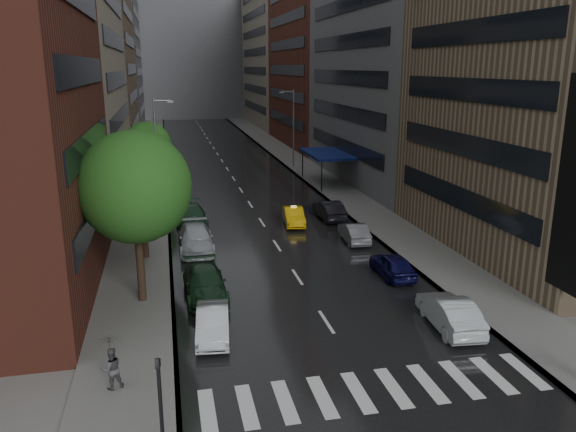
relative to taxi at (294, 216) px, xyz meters
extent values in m
plane|color=gray|center=(-2.28, -20.87, -0.67)|extent=(220.00, 220.00, 0.00)
cube|color=black|center=(-2.28, 29.13, -0.67)|extent=(14.00, 140.00, 0.01)
cube|color=gray|center=(-11.28, 29.13, -0.60)|extent=(4.00, 140.00, 0.15)
cube|color=gray|center=(6.72, 29.13, -0.60)|extent=(4.00, 140.00, 0.15)
cube|color=silver|center=(-8.38, -22.87, -0.66)|extent=(0.55, 2.80, 0.01)
cube|color=silver|center=(-6.98, -22.87, -0.66)|extent=(0.55, 2.80, 0.01)
cube|color=silver|center=(-5.58, -22.87, -0.66)|extent=(0.55, 2.80, 0.01)
cube|color=silver|center=(-4.18, -22.87, -0.66)|extent=(0.55, 2.80, 0.01)
cube|color=silver|center=(-2.78, -22.87, -0.66)|extent=(0.55, 2.80, 0.01)
cube|color=silver|center=(-1.38, -22.87, -0.66)|extent=(0.55, 2.80, 0.01)
cube|color=silver|center=(0.02, -22.87, -0.66)|extent=(0.55, 2.80, 0.01)
cube|color=silver|center=(1.42, -22.87, -0.66)|extent=(0.55, 2.80, 0.01)
cube|color=silver|center=(2.82, -22.87, -0.66)|extent=(0.55, 2.80, 0.01)
cube|color=silver|center=(4.22, -22.87, -0.66)|extent=(0.55, 2.80, 0.01)
cube|color=gray|center=(-17.28, 15.13, 16.33)|extent=(8.00, 28.00, 34.00)
cube|color=#937A5B|center=(-17.28, 43.13, 10.33)|extent=(8.00, 28.00, 22.00)
cube|color=slate|center=(-17.28, 73.13, 18.33)|extent=(8.00, 32.00, 38.00)
cube|color=#937A5B|center=(12.72, -8.87, 14.33)|extent=(8.00, 20.00, 30.00)
cube|color=slate|center=(12.72, 15.13, 11.33)|extent=(8.00, 28.00, 24.00)
cube|color=maroon|center=(12.72, 43.13, 17.33)|extent=(8.00, 28.00, 36.00)
cube|color=gray|center=(12.72, 73.13, 13.33)|extent=(8.00, 32.00, 28.00)
cube|color=black|center=(8.82, -18.87, 5.83)|extent=(0.30, 2.20, 10.00)
cube|color=slate|center=(-2.28, 97.13, 15.33)|extent=(40.00, 14.00, 32.00)
cylinder|color=#382619|center=(-10.88, -12.64, 1.76)|extent=(0.40, 0.40, 4.86)
sphere|color=#1E5116|center=(-10.88, -12.64, 5.40)|extent=(5.55, 5.55, 5.55)
cylinder|color=#382619|center=(-10.88, -5.79, 1.57)|extent=(0.40, 0.40, 4.48)
sphere|color=#1E5116|center=(-10.88, -5.79, 4.93)|extent=(5.12, 5.12, 5.12)
cylinder|color=#382619|center=(-10.88, 12.15, 1.24)|extent=(0.40, 0.40, 3.81)
sphere|color=#1E5116|center=(-10.88, 12.15, 4.09)|extent=(4.36, 4.36, 4.36)
imported|color=#E0A70B|center=(0.00, 0.00, 0.00)|extent=(1.85, 4.20, 1.34)
imported|color=silver|center=(-7.68, -17.23, 0.00)|extent=(1.81, 4.20, 1.34)
imported|color=#16321C|center=(-7.68, -12.57, 0.08)|extent=(2.24, 5.24, 1.50)
imported|color=#B0B4BA|center=(-7.68, -4.64, 0.12)|extent=(2.24, 5.45, 1.58)
imported|color=#1A3923|center=(-7.68, 1.29, 0.12)|extent=(2.40, 5.52, 1.58)
imported|color=#B7BEC1|center=(3.12, -18.67, 0.09)|extent=(1.99, 4.76, 1.53)
imported|color=#0E0D3D|center=(3.12, -11.90, 0.02)|extent=(1.64, 4.08, 1.39)
imported|color=slate|center=(3.12, -5.08, -0.01)|extent=(1.67, 4.13, 1.33)
imported|color=black|center=(3.12, 1.00, 0.08)|extent=(1.70, 4.59, 1.50)
imported|color=#48474C|center=(-11.72, -20.86, 0.29)|extent=(0.94, 0.84, 1.62)
imported|color=black|center=(-11.72, -20.86, 1.13)|extent=(0.96, 0.98, 0.88)
cylinder|color=black|center=(-9.88, -25.32, 1.08)|extent=(0.12, 0.12, 3.20)
imported|color=black|center=(-9.88, -25.32, 2.48)|extent=(0.18, 0.15, 0.90)
cylinder|color=gray|center=(-10.08, 9.13, 3.98)|extent=(0.18, 0.18, 9.00)
cube|color=gray|center=(-8.68, 9.13, 8.18)|extent=(0.50, 0.22, 0.16)
cylinder|color=gray|center=(5.52, 24.13, 3.98)|extent=(0.18, 0.18, 9.00)
cube|color=gray|center=(4.12, 24.13, 8.18)|extent=(0.50, 0.22, 0.16)
cube|color=navy|center=(6.72, 14.13, 2.48)|extent=(4.00, 8.00, 0.25)
cylinder|color=black|center=(5.12, 10.33, 0.98)|extent=(0.12, 0.12, 3.00)
cylinder|color=black|center=(5.12, 17.93, 0.98)|extent=(0.12, 0.12, 3.00)
camera|label=1|loc=(-9.33, -40.40, 11.12)|focal=35.00mm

